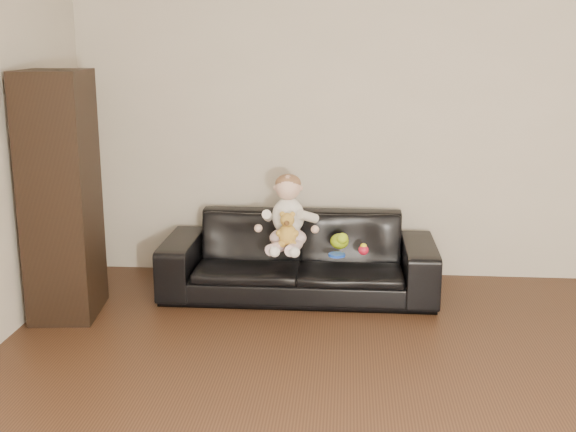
# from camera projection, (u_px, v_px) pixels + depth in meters

# --- Properties ---
(wall_back) EXTENTS (5.00, 0.00, 5.00)m
(wall_back) POSITION_uv_depth(u_px,v_px,m) (417.00, 102.00, 5.19)
(wall_back) COLOR beige
(wall_back) RESTS_ON ground
(sofa) EXTENTS (1.88, 0.74, 0.55)m
(sofa) POSITION_uv_depth(u_px,v_px,m) (299.00, 256.00, 5.01)
(sofa) COLOR black
(sofa) RESTS_ON floor
(cabinet) EXTENTS (0.45, 0.57, 1.56)m
(cabinet) POSITION_uv_depth(u_px,v_px,m) (61.00, 196.00, 4.54)
(cabinet) COLOR black
(cabinet) RESTS_ON floor
(shelf_item) EXTENTS (0.21, 0.27, 0.28)m
(shelf_item) POSITION_uv_depth(u_px,v_px,m) (60.00, 140.00, 4.45)
(shelf_item) COLOR silver
(shelf_item) RESTS_ON cabinet
(baby) EXTENTS (0.38, 0.46, 0.50)m
(baby) POSITION_uv_depth(u_px,v_px,m) (288.00, 216.00, 4.84)
(baby) COLOR #F9D3D6
(baby) RESTS_ON sofa
(teddy_bear) EXTENTS (0.14, 0.14, 0.23)m
(teddy_bear) POSITION_uv_depth(u_px,v_px,m) (287.00, 229.00, 4.71)
(teddy_bear) COLOR gold
(teddy_bear) RESTS_ON sofa
(toy_green) EXTENTS (0.13, 0.16, 0.10)m
(toy_green) POSITION_uv_depth(u_px,v_px,m) (339.00, 241.00, 4.87)
(toy_green) COLOR #A2CD18
(toy_green) RESTS_ON sofa
(toy_rattle) EXTENTS (0.09, 0.09, 0.07)m
(toy_rattle) POSITION_uv_depth(u_px,v_px,m) (363.00, 250.00, 4.72)
(toy_rattle) COLOR red
(toy_rattle) RESTS_ON sofa
(toy_blue_disc) EXTENTS (0.15, 0.15, 0.02)m
(toy_blue_disc) POSITION_uv_depth(u_px,v_px,m) (337.00, 255.00, 4.71)
(toy_blue_disc) COLOR blue
(toy_blue_disc) RESTS_ON sofa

